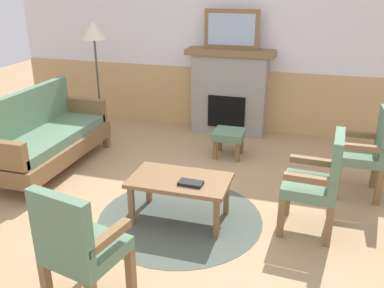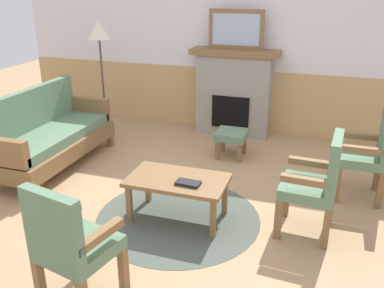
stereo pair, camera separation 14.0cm
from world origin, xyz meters
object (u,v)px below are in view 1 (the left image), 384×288
Objects in this scene: fireplace at (229,91)px; armchair_near_fireplace at (319,179)px; couch at (47,138)px; coffee_table at (180,184)px; framed_picture at (232,29)px; armchair_front_left at (78,245)px; book_on_table at (191,183)px; footstool at (229,136)px; floor_lamp_by_couch at (94,38)px; armchair_by_window_left at (368,149)px.

fireplace is 2.82m from armchair_near_fireplace.
couch is at bearing -134.03° from fireplace.
fireplace reaches higher than coffee_table.
framed_picture is (0.00, 0.00, 0.91)m from fireplace.
framed_picture reaches higher than armchair_front_left.
framed_picture is 0.82× the size of armchair_near_fireplace.
book_on_table is (0.14, -0.09, 0.07)m from coffee_table.
fireplace is at bearing 118.45° from armchair_near_fireplace.
footstool is at bearing 85.34° from coffee_table.
couch is 2.62m from armchair_front_left.
armchair_near_fireplace is at bearing 6.91° from coffee_table.
armchair_near_fireplace is 0.58× the size of floor_lamp_by_couch.
fireplace is 1.62× the size of framed_picture.
coffee_table is 0.98× the size of armchair_by_window_left.
book_on_table is 0.23× the size of armchair_near_fireplace.
armchair_by_window_left is at bearing -40.53° from framed_picture.
couch is 3.27m from armchair_near_fireplace.
floor_lamp_by_couch is (-1.87, -0.61, -0.11)m from framed_picture.
armchair_near_fireplace is at bearing -118.66° from armchair_by_window_left.
armchair_by_window_left reaches higher than book_on_table.
footstool is 1.92m from armchair_near_fireplace.
floor_lamp_by_couch reaches higher than fireplace.
coffee_table is 0.98× the size of armchair_near_fireplace.
fireplace is 0.91m from framed_picture.
floor_lamp_by_couch is (-3.71, 0.96, 0.91)m from armchair_by_window_left.
coffee_table is at bearing -19.28° from couch.
fireplace is 2.64m from coffee_table.
fireplace is 5.67× the size of book_on_table.
framed_picture is at bearing 102.00° from footstool.
armchair_by_window_left is 1.00× the size of armchair_front_left.
fireplace is 1.33× the size of armchair_by_window_left.
framed_picture is at bearing 118.44° from armchair_near_fireplace.
couch is at bearing -154.29° from footstool.
floor_lamp_by_couch is at bearing 116.07° from armchair_front_left.
book_on_table is 0.23× the size of armchair_by_window_left.
couch is 2.32m from footstool.
framed_picture reaches higher than footstool.
book_on_table is at bearing -33.78° from coffee_table.
coffee_table is 4.19× the size of book_on_table.
book_on_table reaches higher than coffee_table.
floor_lamp_by_couch is (-1.65, 3.37, 0.91)m from armchair_front_left.
floor_lamp_by_couch is (-2.07, 2.11, 1.00)m from book_on_table.
couch is at bearing -90.52° from floor_lamp_by_couch.
framed_picture is at bearing 86.77° from armchair_front_left.
framed_picture is 0.83× the size of coffee_table.
armchair_by_window_left reaches higher than footstool.
footstool is at bearing -78.00° from framed_picture.
book_on_table is 1.33m from armchair_front_left.
footstool is 1.77m from armchair_by_window_left.
armchair_by_window_left is at bearing 30.89° from coffee_table.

